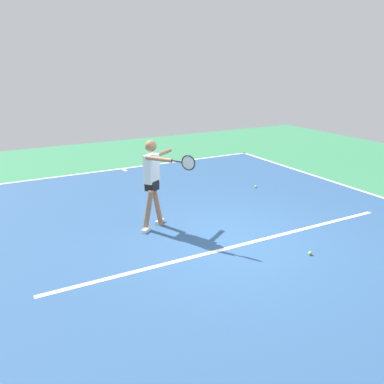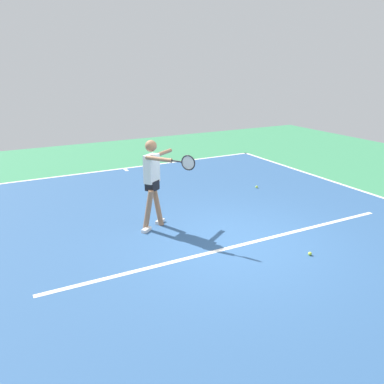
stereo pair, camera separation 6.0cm
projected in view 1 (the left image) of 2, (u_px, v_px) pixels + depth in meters
The scene contains 8 objects.
ground_plane at pixel (234, 243), 7.74m from camera, with size 22.39×22.39×0.00m, color #388456.
court_surface at pixel (234, 242), 7.74m from camera, with size 9.78×12.91×0.00m, color #2D5484.
court_line_baseline_near at pixel (122, 169), 13.08m from camera, with size 9.78×0.10×0.01m, color white.
court_line_service at pixel (239, 245), 7.62m from camera, with size 7.34×0.10×0.01m, color white.
court_line_centre_mark at pixel (125, 170), 12.92m from camera, with size 0.10×0.30×0.01m, color white.
tennis_player at pixel (153, 178), 8.11m from camera, with size 0.98×1.44×1.86m.
tennis_ball_by_sideline at pixel (256, 187), 11.08m from camera, with size 0.07×0.07×0.07m, color #C6E53D.
tennis_ball_by_baseline at pixel (310, 253), 7.24m from camera, with size 0.07×0.07×0.07m, color #C6E53D.
Camera 1 is at (4.10, 5.80, 3.31)m, focal length 37.72 mm.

